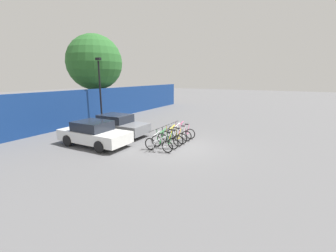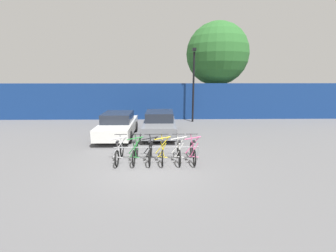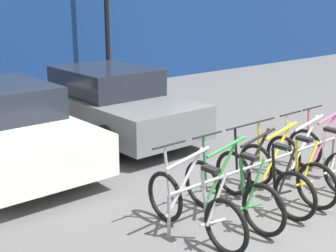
{
  "view_description": "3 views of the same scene",
  "coord_description": "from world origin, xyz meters",
  "px_view_note": "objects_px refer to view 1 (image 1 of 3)",
  "views": [
    {
      "loc": [
        -10.96,
        -5.3,
        3.85
      ],
      "look_at": [
        0.63,
        0.98,
        0.96
      ],
      "focal_mm": 24.0,
      "sensor_mm": 36.0,
      "label": 1
    },
    {
      "loc": [
        0.6,
        -8.27,
        3.53
      ],
      "look_at": [
        0.78,
        1.66,
        1.24
      ],
      "focal_mm": 24.0,
      "sensor_mm": 36.0,
      "label": 2
    },
    {
      "loc": [
        -4.73,
        -3.15,
        2.77
      ],
      "look_at": [
        0.1,
        2.58,
        0.7
      ],
      "focal_mm": 50.0,
      "sensor_mm": 36.0,
      "label": 3
    }
  ],
  "objects_px": {
    "bicycle_green": "(165,141)",
    "bicycle_black": "(170,139)",
    "bicycle_yellow": "(174,137)",
    "bicycle_pink": "(183,132)",
    "bicycle_white": "(179,134)",
    "bicycle_silver": "(159,144)",
    "lamp_post": "(100,87)",
    "car_white": "(94,133)",
    "bike_rack": "(170,136)",
    "car_grey": "(117,125)",
    "tree_behind_hoarding": "(95,63)"
  },
  "relations": [
    {
      "from": "bicycle_yellow",
      "to": "bicycle_white",
      "type": "relative_size",
      "value": 1.0
    },
    {
      "from": "bike_rack",
      "to": "bicycle_pink",
      "type": "xyz_separation_m",
      "value": [
        1.52,
        -0.15,
        -0.11
      ]
    },
    {
      "from": "bicycle_black",
      "to": "tree_behind_hoarding",
      "type": "relative_size",
      "value": 0.22
    },
    {
      "from": "bike_rack",
      "to": "bicycle_yellow",
      "type": "xyz_separation_m",
      "value": [
        0.26,
        -0.15,
        -0.11
      ]
    },
    {
      "from": "bicycle_yellow",
      "to": "car_white",
      "type": "height_order",
      "value": "car_white"
    },
    {
      "from": "bicycle_yellow",
      "to": "lamp_post",
      "type": "distance_m",
      "value": 8.7
    },
    {
      "from": "bicycle_green",
      "to": "bicycle_black",
      "type": "distance_m",
      "value": 0.62
    },
    {
      "from": "bicycle_silver",
      "to": "car_grey",
      "type": "relative_size",
      "value": 0.4
    },
    {
      "from": "lamp_post",
      "to": "car_grey",
      "type": "bearing_deg",
      "value": -123.14
    },
    {
      "from": "bicycle_silver",
      "to": "bicycle_white",
      "type": "xyz_separation_m",
      "value": [
        2.45,
        0.0,
        0.0
      ]
    },
    {
      "from": "bicycle_white",
      "to": "bicycle_black",
      "type": "bearing_deg",
      "value": -176.38
    },
    {
      "from": "bicycle_pink",
      "to": "car_white",
      "type": "relative_size",
      "value": 0.41
    },
    {
      "from": "car_grey",
      "to": "bicycle_pink",
      "type": "bearing_deg",
      "value": -71.02
    },
    {
      "from": "bike_rack",
      "to": "car_grey",
      "type": "height_order",
      "value": "car_grey"
    },
    {
      "from": "bicycle_yellow",
      "to": "bicycle_black",
      "type": "bearing_deg",
      "value": 178.26
    },
    {
      "from": "bicycle_white",
      "to": "car_white",
      "type": "distance_m",
      "value": 5.02
    },
    {
      "from": "bicycle_black",
      "to": "car_grey",
      "type": "relative_size",
      "value": 0.4
    },
    {
      "from": "bicycle_pink",
      "to": "lamp_post",
      "type": "xyz_separation_m",
      "value": [
        1.0,
        7.97,
        2.65
      ]
    },
    {
      "from": "bicycle_silver",
      "to": "bicycle_pink",
      "type": "distance_m",
      "value": 3.04
    },
    {
      "from": "bicycle_white",
      "to": "tree_behind_hoarding",
      "type": "distance_m",
      "value": 12.4
    },
    {
      "from": "lamp_post",
      "to": "bicycle_silver",
      "type": "bearing_deg",
      "value": -116.82
    },
    {
      "from": "bike_rack",
      "to": "car_white",
      "type": "bearing_deg",
      "value": 122.43
    },
    {
      "from": "car_grey",
      "to": "lamp_post",
      "type": "distance_m",
      "value": 5.05
    },
    {
      "from": "bicycle_yellow",
      "to": "bicycle_green",
      "type": "bearing_deg",
      "value": 178.26
    },
    {
      "from": "bicycle_silver",
      "to": "car_grey",
      "type": "xyz_separation_m",
      "value": [
        1.58,
        4.22,
        0.31
      ]
    },
    {
      "from": "bicycle_pink",
      "to": "car_grey",
      "type": "bearing_deg",
      "value": 111.89
    },
    {
      "from": "bike_rack",
      "to": "car_grey",
      "type": "relative_size",
      "value": 0.83
    },
    {
      "from": "bicycle_black",
      "to": "car_white",
      "type": "height_order",
      "value": "car_white"
    },
    {
      "from": "bicycle_black",
      "to": "car_white",
      "type": "distance_m",
      "value": 4.35
    },
    {
      "from": "bicycle_black",
      "to": "car_white",
      "type": "xyz_separation_m",
      "value": [
        -2.08,
        3.8,
        0.31
      ]
    },
    {
      "from": "bike_rack",
      "to": "tree_behind_hoarding",
      "type": "distance_m",
      "value": 12.56
    },
    {
      "from": "bicycle_white",
      "to": "bicycle_pink",
      "type": "bearing_deg",
      "value": 3.62
    },
    {
      "from": "bicycle_green",
      "to": "bicycle_pink",
      "type": "distance_m",
      "value": 2.38
    },
    {
      "from": "bicycle_green",
      "to": "lamp_post",
      "type": "bearing_deg",
      "value": 68.89
    },
    {
      "from": "bicycle_yellow",
      "to": "tree_behind_hoarding",
      "type": "relative_size",
      "value": 0.22
    },
    {
      "from": "bike_rack",
      "to": "bicycle_silver",
      "type": "xyz_separation_m",
      "value": [
        -1.52,
        -0.15,
        -0.11
      ]
    },
    {
      "from": "bicycle_white",
      "to": "car_white",
      "type": "xyz_separation_m",
      "value": [
        -3.26,
        3.8,
        0.31
      ]
    },
    {
      "from": "bicycle_green",
      "to": "tree_behind_hoarding",
      "type": "distance_m",
      "value": 13.08
    },
    {
      "from": "tree_behind_hoarding",
      "to": "bicycle_black",
      "type": "bearing_deg",
      "value": -115.14
    },
    {
      "from": "bike_rack",
      "to": "bicycle_pink",
      "type": "bearing_deg",
      "value": -5.59
    },
    {
      "from": "bicycle_yellow",
      "to": "tree_behind_hoarding",
      "type": "height_order",
      "value": "tree_behind_hoarding"
    },
    {
      "from": "bicycle_black",
      "to": "bicycle_white",
      "type": "height_order",
      "value": "same"
    },
    {
      "from": "tree_behind_hoarding",
      "to": "bicycle_pink",
      "type": "bearing_deg",
      "value": -106.99
    },
    {
      "from": "bike_rack",
      "to": "bicycle_black",
      "type": "xyz_separation_m",
      "value": [
        -0.25,
        -0.15,
        -0.11
      ]
    },
    {
      "from": "tree_behind_hoarding",
      "to": "car_grey",
      "type": "bearing_deg",
      "value": -125.91
    },
    {
      "from": "bicycle_silver",
      "to": "car_white",
      "type": "xyz_separation_m",
      "value": [
        -0.8,
        3.8,
        0.31
      ]
    },
    {
      "from": "bicycle_silver",
      "to": "lamp_post",
      "type": "xyz_separation_m",
      "value": [
        4.03,
        7.97,
        2.65
      ]
    },
    {
      "from": "bicycle_green",
      "to": "car_grey",
      "type": "distance_m",
      "value": 4.34
    },
    {
      "from": "bicycle_yellow",
      "to": "bicycle_pink",
      "type": "distance_m",
      "value": 1.26
    },
    {
      "from": "bike_rack",
      "to": "bicycle_yellow",
      "type": "distance_m",
      "value": 0.32
    }
  ]
}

